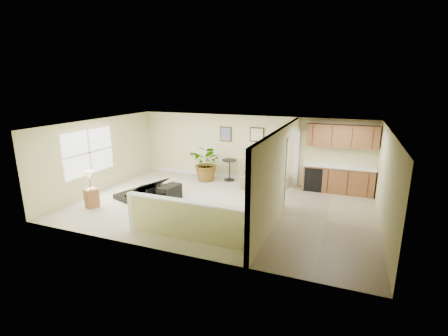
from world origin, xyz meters
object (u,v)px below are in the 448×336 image
at_px(loveseat, 263,175).
at_px(small_plant, 280,186).
at_px(lamp_stand, 91,192).
at_px(piano_bench, 169,194).
at_px(palm_plant, 207,163).
at_px(accent_table, 229,167).
at_px(piano, 144,180).

relative_size(loveseat, small_plant, 3.78).
bearing_deg(small_plant, lamp_stand, -145.82).
xyz_separation_m(piano_bench, palm_plant, (0.18, 2.56, 0.42)).
xyz_separation_m(loveseat, accent_table, (-1.35, 0.08, 0.15)).
bearing_deg(lamp_stand, piano_bench, 32.20).
height_order(loveseat, accent_table, loveseat).
distance_m(palm_plant, lamp_stand, 4.38).
distance_m(small_plant, lamp_stand, 6.12).
xyz_separation_m(small_plant, lamp_stand, (-5.06, -3.43, 0.25)).
distance_m(loveseat, lamp_stand, 5.90).
distance_m(loveseat, palm_plant, 2.17).
bearing_deg(loveseat, palm_plant, 162.39).
bearing_deg(loveseat, piano, -164.59).
height_order(piano, accent_table, piano).
relative_size(piano_bench, accent_table, 0.98).
bearing_deg(accent_table, palm_plant, -157.52).
bearing_deg(lamp_stand, small_plant, 34.18).
xyz_separation_m(piano_bench, accent_table, (0.96, 2.89, 0.26)).
relative_size(piano_bench, small_plant, 1.46).
xyz_separation_m(piano_bench, loveseat, (2.31, 2.80, 0.10)).
distance_m(palm_plant, small_plant, 2.96).
xyz_separation_m(palm_plant, lamp_stand, (-2.16, -3.81, -0.21)).
relative_size(accent_table, lamp_stand, 0.72).
bearing_deg(accent_table, loveseat, -3.45).
xyz_separation_m(accent_table, lamp_stand, (-2.94, -4.13, -0.04)).
bearing_deg(loveseat, lamp_stand, -160.70).
height_order(piano, piano_bench, piano).
distance_m(piano, small_plant, 4.59).
bearing_deg(palm_plant, piano, -115.19).
relative_size(piano, loveseat, 1.00).
relative_size(piano, small_plant, 3.80).
distance_m(piano_bench, loveseat, 3.63).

